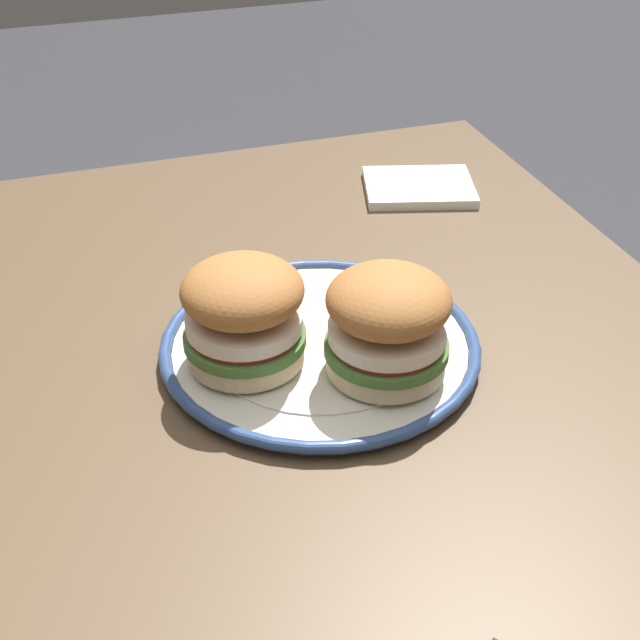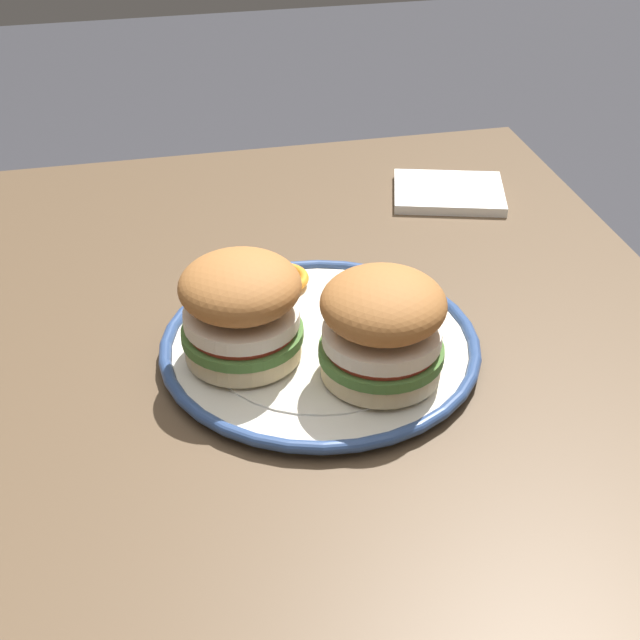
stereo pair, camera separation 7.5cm
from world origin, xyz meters
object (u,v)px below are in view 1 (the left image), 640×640
(dining_table, at_px, (306,491))
(sandwich_half_left, at_px, (388,322))
(dinner_plate, at_px, (320,346))
(sandwich_half_right, at_px, (243,312))

(dining_table, height_order, sandwich_half_left, sandwich_half_left)
(sandwich_half_left, bearing_deg, dinner_plate, -145.32)
(dinner_plate, distance_m, sandwich_half_right, 0.10)
(dinner_plate, xyz_separation_m, sandwich_half_left, (0.06, 0.04, 0.06))
(sandwich_half_right, bearing_deg, dinner_plate, 94.96)
(dining_table, relative_size, sandwich_half_left, 7.59)
(dining_table, xyz_separation_m, dinner_plate, (-0.06, 0.04, 0.12))
(dinner_plate, bearing_deg, sandwich_half_left, 34.68)
(dining_table, relative_size, dinner_plate, 3.64)
(sandwich_half_left, distance_m, sandwich_half_right, 0.13)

